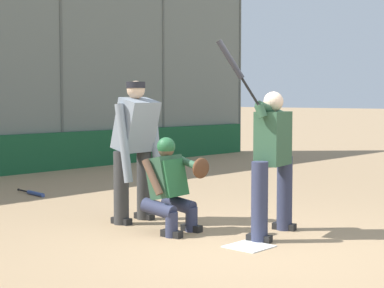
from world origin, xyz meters
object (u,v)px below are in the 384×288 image
object	(u,v)px
catcher_behind_plate	(171,184)
umpire_home	(135,146)
batter_at_plate	(272,158)
spare_bat_by_padding	(34,193)

from	to	relation	value
catcher_behind_plate	umpire_home	xyz separation A→B (m)	(-0.16, -0.80, 0.39)
batter_at_plate	spare_bat_by_padding	world-z (taller)	batter_at_plate
batter_at_plate	spare_bat_by_padding	bearing A→B (deg)	-101.45
catcher_behind_plate	batter_at_plate	bearing A→B (deg)	118.06
spare_bat_by_padding	batter_at_plate	bearing A→B (deg)	7.34
batter_at_plate	spare_bat_by_padding	distance (m)	4.76
batter_at_plate	umpire_home	xyz separation A→B (m)	(0.50, -1.77, 0.07)
batter_at_plate	umpire_home	distance (m)	1.84
catcher_behind_plate	spare_bat_by_padding	xyz separation A→B (m)	(-0.58, -3.71, -0.55)
batter_at_plate	spare_bat_by_padding	size ratio (longest dim) A/B	2.56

